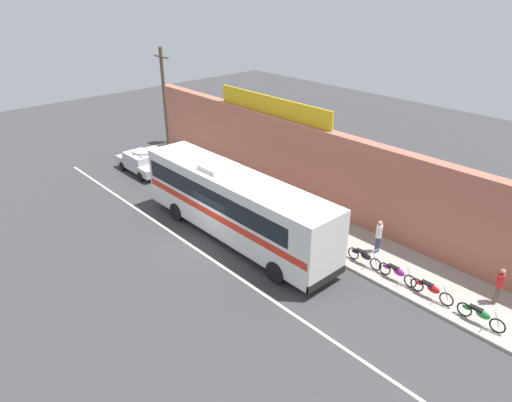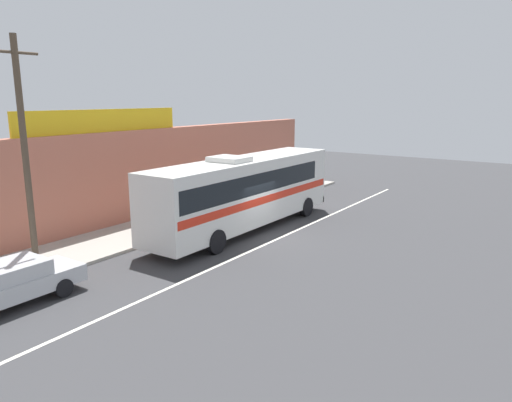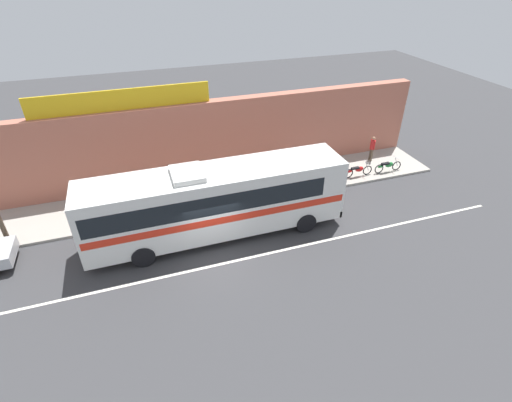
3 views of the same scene
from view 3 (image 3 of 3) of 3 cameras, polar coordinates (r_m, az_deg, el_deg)
The scene contains 12 objects.
ground_plane at distance 18.17m, azimuth -6.06°, elevation -7.77°, with size 70.00×70.00×0.00m, color #3A3A3D.
sidewalk_slab at distance 22.28m, azimuth -9.20°, elevation 0.75°, with size 30.00×3.60×0.14m, color #A8A399.
storefront_facade at distance 23.07m, azimuth -10.73°, elevation 8.36°, with size 30.00×0.70×4.80m, color #B26651.
storefront_billboard at distance 21.89m, azimuth -19.44°, elevation 14.04°, with size 9.32×0.12×1.10m, color gold.
road_center_stripe at distance 17.58m, azimuth -5.44°, elevation -9.39°, with size 30.00×0.14×0.01m, color silver.
intercity_bus at distance 18.10m, azimuth -6.18°, elevation 0.21°, with size 12.36×2.60×3.78m.
motorcycle_orange at distance 22.89m, azimuth 7.69°, elevation 3.28°, with size 1.88×0.56×0.94m.
motorcycle_blue at distance 25.53m, azimuth 19.03°, elevation 4.99°, with size 1.90×0.56×0.94m.
motorcycle_red at distance 24.44m, azimuth 14.93°, elevation 4.45°, with size 1.95×0.56×0.94m.
motorcycle_purple at distance 23.65m, azimuth 11.53°, elevation 3.92°, with size 1.91×0.56×0.94m.
pedestrian_by_curb at distance 23.61m, azimuth 5.95°, elevation 6.01°, with size 0.30×0.48×1.73m.
pedestrian_near_shop at distance 26.47m, azimuth 16.94°, elevation 7.74°, with size 0.30×0.48×1.69m.
Camera 3 is at (-2.56, -13.55, 11.84)m, focal length 26.85 mm.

